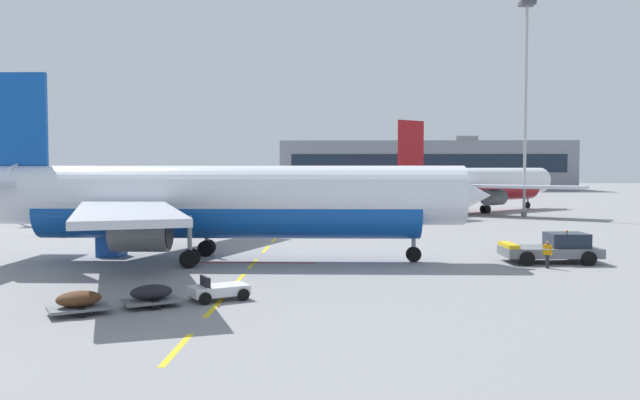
% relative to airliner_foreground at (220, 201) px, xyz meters
% --- Properties ---
extents(ground, '(400.00, 400.00, 0.00)m').
position_rel_airliner_foreground_xyz_m(ground, '(24.24, 17.44, -3.95)').
color(ground, gray).
extents(apron_paint_markings, '(8.00, 94.27, 0.01)m').
position_rel_airliner_foreground_xyz_m(apron_paint_markings, '(2.24, 15.21, -3.95)').
color(apron_paint_markings, yellow).
rests_on(apron_paint_markings, ground).
extents(airliner_foreground, '(34.66, 34.63, 12.20)m').
position_rel_airliner_foreground_xyz_m(airliner_foreground, '(0.00, 0.00, 0.00)').
color(airliner_foreground, silver).
rests_on(airliner_foreground, ground).
extents(pushback_tug, '(6.10, 3.37, 2.08)m').
position_rel_airliner_foreground_xyz_m(pushback_tug, '(21.42, 0.10, -3.05)').
color(pushback_tug, slate).
rests_on(pushback_tug, ground).
extents(airliner_mid_left, '(29.86, 27.49, 11.92)m').
position_rel_airliner_foreground_xyz_m(airliner_mid_left, '(26.63, 48.08, -0.09)').
color(airliner_mid_left, white).
rests_on(airliner_mid_left, ground).
extents(catering_truck, '(4.72, 7.40, 3.14)m').
position_rel_airliner_foreground_xyz_m(catering_truck, '(-17.59, 18.84, -2.30)').
color(catering_truck, black).
rests_on(catering_truck, ground).
extents(baggage_train, '(8.12, 5.68, 1.14)m').
position_rel_airliner_foreground_xyz_m(baggage_train, '(-0.48, -13.90, -3.42)').
color(baggage_train, silver).
rests_on(baggage_train, ground).
extents(ground_crew_worker, '(0.48, 0.60, 1.65)m').
position_rel_airliner_foreground_xyz_m(ground_crew_worker, '(20.26, -2.34, -3.01)').
color(ground_crew_worker, '#232328').
rests_on(ground_crew_worker, ground).
extents(uld_cargo_container, '(1.75, 1.72, 1.60)m').
position_rel_airliner_foreground_xyz_m(uld_cargo_container, '(-7.95, 2.31, -3.15)').
color(uld_cargo_container, '#194C9E').
rests_on(uld_cargo_container, ground).
extents(apron_light_mast_far, '(1.80, 1.80, 26.56)m').
position_rel_airliner_foreground_xyz_m(apron_light_mast_far, '(30.86, 40.07, 12.44)').
color(apron_light_mast_far, slate).
rests_on(apron_light_mast_far, ground).
extents(terminal_satellite, '(77.80, 22.62, 14.82)m').
position_rel_airliner_foreground_xyz_m(terminal_satellite, '(31.20, 139.98, 2.68)').
color(terminal_satellite, gray).
rests_on(terminal_satellite, ground).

